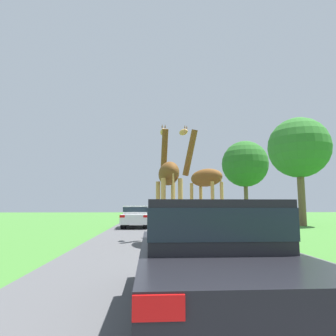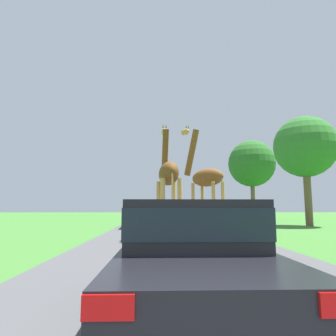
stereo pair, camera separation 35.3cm
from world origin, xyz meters
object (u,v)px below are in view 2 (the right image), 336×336
(car_queue_right, at_px, (173,214))
(car_queue_left, at_px, (140,216))
(car_lead_maroon, at_px, (189,253))
(car_far_ahead, at_px, (219,218))
(giraffe_near_road, at_px, (168,178))
(tree_left_edge, at_px, (252,164))
(tree_centre_back, at_px, (305,147))
(giraffe_companion, at_px, (205,178))

(car_queue_right, distance_m, car_queue_left, 8.26)
(car_lead_maroon, distance_m, car_far_ahead, 13.27)
(giraffe_near_road, relative_size, tree_left_edge, 0.56)
(car_lead_maroon, bearing_deg, tree_centre_back, 59.02)
(tree_left_edge, bearing_deg, car_queue_left, -133.31)
(car_lead_maroon, bearing_deg, giraffe_near_road, 90.24)
(car_queue_right, bearing_deg, giraffe_companion, -87.74)
(car_queue_right, relative_size, tree_left_edge, 0.45)
(giraffe_companion, height_order, car_queue_left, giraffe_companion)
(car_queue_right, relative_size, tree_centre_back, 0.49)
(car_queue_left, bearing_deg, car_lead_maroon, -84.36)
(car_queue_left, height_order, tree_centre_back, tree_centre_back)
(tree_left_edge, bearing_deg, car_queue_right, -152.31)
(car_far_ahead, xyz_separation_m, tree_left_edge, (7.27, 16.67, 5.56))
(giraffe_companion, bearing_deg, tree_left_edge, 31.62)
(car_far_ahead, bearing_deg, car_queue_left, 139.87)
(tree_left_edge, distance_m, tree_centre_back, 11.98)
(giraffe_companion, relative_size, car_lead_maroon, 1.20)
(giraffe_companion, bearing_deg, car_far_ahead, 34.65)
(car_lead_maroon, relative_size, car_queue_left, 0.92)
(tree_left_edge, bearing_deg, car_lead_maroon, -109.21)
(giraffe_near_road, distance_m, car_queue_left, 9.67)
(car_far_ahead, distance_m, tree_left_edge, 19.02)
(car_queue_right, xyz_separation_m, car_far_ahead, (2.04, -11.79, 0.02))
(tree_centre_back, bearing_deg, tree_left_edge, 91.30)
(car_queue_left, bearing_deg, tree_centre_back, 3.43)
(giraffe_near_road, xyz_separation_m, tree_centre_back, (10.61, 10.11, 3.30))
(car_queue_left, xyz_separation_m, tree_left_edge, (11.97, 12.70, 5.52))
(giraffe_near_road, height_order, giraffe_companion, giraffe_companion)
(giraffe_near_road, bearing_deg, car_queue_right, 80.93)
(giraffe_companion, distance_m, car_queue_right, 15.86)
(giraffe_near_road, height_order, car_queue_right, giraffe_near_road)
(giraffe_near_road, xyz_separation_m, giraffe_companion, (1.65, 1.46, 0.12))
(car_queue_right, xyz_separation_m, tree_left_edge, (9.31, 4.89, 5.58))
(car_queue_left, relative_size, tree_centre_back, 0.59)
(tree_left_edge, bearing_deg, giraffe_companion, -112.85)
(giraffe_companion, height_order, car_queue_right, giraffe_companion)
(car_queue_left, height_order, car_far_ahead, car_queue_left)
(car_queue_right, bearing_deg, tree_left_edge, 27.69)
(car_lead_maroon, distance_m, tree_left_edge, 31.82)
(giraffe_companion, relative_size, car_queue_left, 1.10)
(giraffe_near_road, distance_m, tree_left_edge, 24.67)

